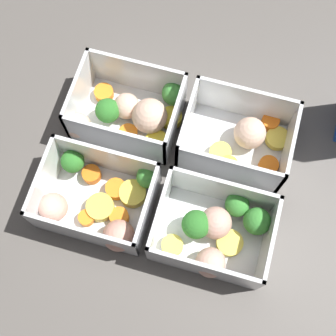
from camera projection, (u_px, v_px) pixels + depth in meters
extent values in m
plane|color=#56514C|center=(168.00, 174.00, 0.68)|extent=(4.00, 4.00, 0.00)
cube|color=white|center=(100.00, 203.00, 0.66)|extent=(0.15, 0.11, 0.00)
cube|color=white|center=(82.00, 235.00, 0.61)|extent=(0.15, 0.01, 0.08)
cube|color=white|center=(109.00, 160.00, 0.64)|extent=(0.15, 0.01, 0.08)
cube|color=white|center=(45.00, 182.00, 0.63)|extent=(0.01, 0.11, 0.08)
cube|color=white|center=(148.00, 211.00, 0.62)|extent=(0.01, 0.11, 0.08)
cylinder|color=orange|center=(87.00, 218.00, 0.65)|extent=(0.03, 0.03, 0.01)
sphere|color=tan|center=(119.00, 236.00, 0.62)|extent=(0.06, 0.06, 0.04)
cylinder|color=#DBC647|center=(133.00, 194.00, 0.65)|extent=(0.04, 0.04, 0.02)
cylinder|color=#DBC647|center=(100.00, 207.00, 0.65)|extent=(0.04, 0.04, 0.02)
cylinder|color=orange|center=(119.00, 217.00, 0.64)|extent=(0.03, 0.03, 0.01)
cylinder|color=#519448|center=(148.00, 181.00, 0.66)|extent=(0.01, 0.01, 0.02)
sphere|color=#42933D|center=(148.00, 177.00, 0.64)|extent=(0.03, 0.03, 0.03)
sphere|color=#D19E8C|center=(53.00, 207.00, 0.64)|extent=(0.06, 0.06, 0.04)
cylinder|color=orange|center=(92.00, 174.00, 0.67)|extent=(0.04, 0.04, 0.01)
cylinder|color=#407A37|center=(75.00, 166.00, 0.67)|extent=(0.01, 0.01, 0.02)
sphere|color=#2D7228|center=(73.00, 161.00, 0.65)|extent=(0.03, 0.03, 0.03)
cylinder|color=orange|center=(116.00, 189.00, 0.66)|extent=(0.03, 0.03, 0.02)
cube|color=white|center=(211.00, 234.00, 0.65)|extent=(0.15, 0.11, 0.00)
cube|color=white|center=(203.00, 269.00, 0.60)|extent=(0.15, 0.01, 0.08)
cube|color=white|center=(223.00, 191.00, 0.63)|extent=(0.15, 0.01, 0.08)
cube|color=white|center=(160.00, 214.00, 0.62)|extent=(0.01, 0.11, 0.08)
cube|color=white|center=(267.00, 244.00, 0.61)|extent=(0.01, 0.11, 0.08)
cylinder|color=#407A37|center=(195.00, 228.00, 0.64)|extent=(0.01, 0.01, 0.01)
sphere|color=#2D7228|center=(196.00, 224.00, 0.62)|extent=(0.04, 0.04, 0.04)
cylinder|color=#DBC647|center=(172.00, 245.00, 0.63)|extent=(0.04, 0.04, 0.01)
cylinder|color=#DBC647|center=(230.00, 243.00, 0.63)|extent=(0.04, 0.04, 0.01)
sphere|color=#D19E8C|center=(211.00, 263.00, 0.61)|extent=(0.06, 0.06, 0.04)
sphere|color=#D19E8C|center=(215.00, 223.00, 0.63)|extent=(0.06, 0.06, 0.04)
cylinder|color=#49883F|center=(254.00, 225.00, 0.64)|extent=(0.01, 0.01, 0.02)
sphere|color=#388433|center=(257.00, 221.00, 0.62)|extent=(0.04, 0.04, 0.04)
cylinder|color=#49883F|center=(235.00, 208.00, 0.65)|extent=(0.01, 0.01, 0.01)
sphere|color=#388433|center=(237.00, 205.00, 0.63)|extent=(0.03, 0.03, 0.03)
cube|color=white|center=(129.00, 118.00, 0.71)|extent=(0.15, 0.11, 0.00)
cube|color=white|center=(115.00, 141.00, 0.65)|extent=(0.15, 0.01, 0.08)
cube|color=white|center=(138.00, 75.00, 0.69)|extent=(0.15, 0.01, 0.08)
cube|color=white|center=(79.00, 95.00, 0.68)|extent=(0.01, 0.11, 0.08)
cube|color=white|center=(175.00, 120.00, 0.66)|extent=(0.01, 0.11, 0.08)
sphere|color=beige|center=(78.00, 125.00, 0.68)|extent=(0.05, 0.05, 0.04)
sphere|color=beige|center=(126.00, 106.00, 0.69)|extent=(0.05, 0.05, 0.04)
cylinder|color=#519448|center=(174.00, 100.00, 0.71)|extent=(0.01, 0.01, 0.01)
sphere|color=#42933D|center=(174.00, 93.00, 0.69)|extent=(0.04, 0.04, 0.04)
cylinder|color=yellow|center=(157.00, 143.00, 0.68)|extent=(0.05, 0.05, 0.01)
cylinder|color=yellow|center=(171.00, 118.00, 0.69)|extent=(0.04, 0.04, 0.02)
cylinder|color=orange|center=(104.00, 93.00, 0.71)|extent=(0.04, 0.04, 0.01)
sphere|color=beige|center=(150.00, 116.00, 0.68)|extent=(0.06, 0.06, 0.05)
cylinder|color=#407A37|center=(109.00, 116.00, 0.70)|extent=(0.01, 0.01, 0.01)
sphere|color=#2D7228|center=(108.00, 111.00, 0.68)|extent=(0.04, 0.04, 0.04)
cylinder|color=orange|center=(128.00, 133.00, 0.69)|extent=(0.03, 0.03, 0.01)
cube|color=white|center=(234.00, 145.00, 0.69)|extent=(0.15, 0.11, 0.00)
cube|color=white|center=(228.00, 171.00, 0.64)|extent=(0.15, 0.01, 0.08)
cube|color=white|center=(245.00, 102.00, 0.67)|extent=(0.15, 0.01, 0.08)
cube|color=white|center=(187.00, 123.00, 0.66)|extent=(0.01, 0.11, 0.08)
cube|color=white|center=(288.00, 149.00, 0.65)|extent=(0.01, 0.11, 0.08)
sphere|color=beige|center=(250.00, 133.00, 0.67)|extent=(0.07, 0.07, 0.05)
cylinder|color=yellow|center=(228.00, 166.00, 0.67)|extent=(0.04, 0.04, 0.01)
cylinder|color=#DBC647|center=(220.00, 153.00, 0.68)|extent=(0.04, 0.04, 0.01)
cylinder|color=orange|center=(268.00, 166.00, 0.67)|extent=(0.04, 0.04, 0.01)
cylinder|color=#DBC647|center=(277.00, 139.00, 0.69)|extent=(0.04, 0.04, 0.01)
cylinder|color=orange|center=(270.00, 122.00, 0.69)|extent=(0.03, 0.03, 0.02)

